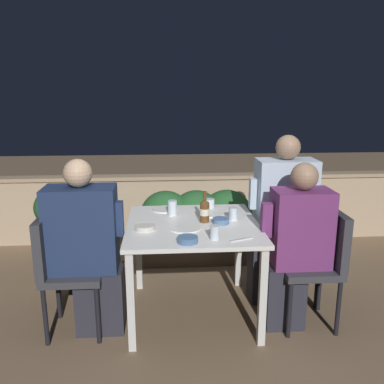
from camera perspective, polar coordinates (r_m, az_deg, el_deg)
ground_plane at (r=3.31m, az=0.09°, el=-16.52°), size 16.00×16.00×0.00m
parapet_wall at (r=4.64m, az=-1.34°, el=-2.16°), size 9.00×0.18×0.76m
dining_table at (r=3.04m, az=0.10°, el=-5.98°), size 0.97×0.98×0.73m
planter_hedge at (r=4.07m, az=0.60°, el=-4.28°), size 1.11×0.47×0.73m
chair_left_near at (r=3.00m, az=-17.93°, el=-9.23°), size 0.41×0.41×0.87m
person_navy_jumper at (r=2.93m, az=-14.39°, el=-7.69°), size 0.52×0.26×1.25m
chair_left_far at (r=3.33m, az=-16.46°, el=-6.76°), size 0.41×0.41×0.87m
chair_right_near at (r=3.09m, az=17.58°, el=-8.49°), size 0.41×0.41×0.87m
person_purple_stripe at (r=3.00m, az=14.23°, el=-7.42°), size 0.49×0.26×1.21m
chair_right_far at (r=3.43m, az=15.17°, el=-6.08°), size 0.41×0.41×0.87m
person_blue_shirt at (r=3.32m, az=12.26°, el=-3.86°), size 0.51×0.26×1.36m
beer_bottle at (r=3.01m, az=1.78°, el=-2.60°), size 0.07×0.07×0.23m
plate_0 at (r=2.89m, az=-0.95°, el=-5.09°), size 0.22×0.22×0.01m
plate_1 at (r=3.34m, az=-3.81°, el=-2.44°), size 0.21×0.21×0.01m
plate_2 at (r=3.21m, az=2.62°, el=-3.09°), size 0.20×0.20×0.01m
bowl_0 at (r=2.89m, az=-6.61°, el=-4.87°), size 0.15×0.15×0.03m
bowl_1 at (r=2.63m, az=-0.62°, el=-6.63°), size 0.14×0.14×0.04m
bowl_2 at (r=3.01m, az=4.06°, el=-4.00°), size 0.12×0.12×0.04m
glass_cup_0 at (r=2.69m, az=3.21°, el=-5.67°), size 0.06×0.06×0.10m
glass_cup_1 at (r=3.08m, az=5.81°, el=-3.06°), size 0.07×0.07×0.10m
glass_cup_2 at (r=3.18m, az=-2.77°, el=-2.24°), size 0.07×0.07×0.12m
glass_cup_3 at (r=3.39m, az=2.52°, el=-1.58°), size 0.08×0.08×0.08m
fork_0 at (r=2.70m, az=6.93°, el=-6.63°), size 0.17×0.08×0.01m
potted_plant at (r=3.94m, az=-18.20°, el=-3.94°), size 0.42×0.42×0.84m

